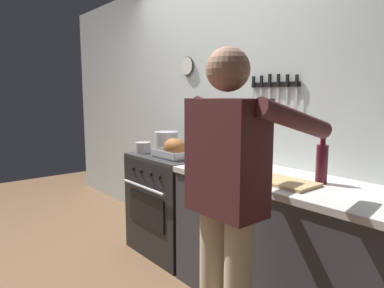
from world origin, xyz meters
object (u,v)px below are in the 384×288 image
object	(u,v)px
saucepan	(143,148)
bottle_hot_sauce	(234,153)
roasting_pan	(175,149)
bottle_soy_sauce	(249,158)
cutting_board	(286,182)
bottle_wine_red	(322,163)
person_cook	(229,194)
stock_pot	(166,142)
stove	(175,203)

from	to	relation	value
saucepan	bottle_hot_sauce	distance (m)	0.94
roasting_pan	bottle_soy_sauce	distance (m)	0.73
cutting_board	bottle_soy_sauce	bearing A→B (deg)	159.88
roasting_pan	saucepan	bearing A→B (deg)	-166.82
bottle_hot_sauce	bottle_wine_red	size ratio (longest dim) A/B	0.70
person_cook	stock_pot	distance (m)	1.67
saucepan	person_cook	bearing A→B (deg)	-16.94
stove	stock_pot	world-z (taller)	stock_pot
bottle_soy_sauce	cutting_board	bearing A→B (deg)	-20.12
person_cook	bottle_wine_red	world-z (taller)	person_cook
person_cook	roasting_pan	distance (m)	1.34
person_cook	bottle_soy_sauce	distance (m)	0.86
stock_pot	bottle_wine_red	distance (m)	1.59
saucepan	bottle_soy_sauce	bearing A→B (deg)	11.51
person_cook	bottle_hot_sauce	bearing A→B (deg)	49.21
bottle_hot_sauce	roasting_pan	bearing A→B (deg)	-161.39
roasting_pan	cutting_board	xyz separation A→B (m)	(1.16, -0.03, -0.06)
cutting_board	roasting_pan	bearing A→B (deg)	178.74
person_cook	bottle_wine_red	xyz separation A→B (m)	(0.07, 0.73, 0.08)
saucepan	bottle_wine_red	size ratio (longest dim) A/B	0.47
person_cook	bottle_wine_red	distance (m)	0.73
stock_pot	stove	bearing A→B (deg)	-13.18
roasting_pan	cutting_board	world-z (taller)	roasting_pan
roasting_pan	stock_pot	distance (m)	0.33
stove	cutting_board	world-z (taller)	cutting_board
stove	stock_pot	size ratio (longest dim) A/B	4.03
roasting_pan	cutting_board	size ratio (longest dim) A/B	0.98
stove	bottle_wine_red	xyz separation A→B (m)	(1.39, 0.07, 0.58)
stove	bottle_hot_sauce	size ratio (longest dim) A/B	4.24
person_cook	saucepan	xyz separation A→B (m)	(-1.59, 0.48, -0.00)
stock_pot	bottle_soy_sauce	world-z (taller)	bottle_soy_sauce
stock_pot	cutting_board	xyz separation A→B (m)	(1.46, -0.15, -0.08)
person_cook	roasting_pan	size ratio (longest dim) A/B	4.72
bottle_hot_sauce	bottle_wine_red	world-z (taller)	bottle_wine_red
cutting_board	bottle_wine_red	xyz separation A→B (m)	(0.13, 0.18, 0.12)
saucepan	bottle_wine_red	bearing A→B (deg)	8.37
person_cook	saucepan	world-z (taller)	person_cook
stove	cutting_board	size ratio (longest dim) A/B	2.50
roasting_pan	cutting_board	distance (m)	1.16
stove	bottle_wine_red	size ratio (longest dim) A/B	2.96
cutting_board	bottle_wine_red	size ratio (longest dim) A/B	1.18
roasting_pan	stock_pot	bearing A→B (deg)	156.93
cutting_board	bottle_hot_sauce	distance (m)	0.67
stove	bottle_wine_red	bearing A→B (deg)	3.09
person_cook	bottle_soy_sauce	xyz separation A→B (m)	(-0.50, 0.71, 0.03)
stove	bottle_hot_sauce	xyz separation A→B (m)	(0.63, 0.10, 0.54)
person_cook	bottle_soy_sauce	world-z (taller)	person_cook
stock_pot	saucepan	xyz separation A→B (m)	(-0.07, -0.21, -0.04)
saucepan	bottle_soy_sauce	distance (m)	1.11
person_cook	bottle_hot_sauce	xyz separation A→B (m)	(-0.69, 0.75, 0.04)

